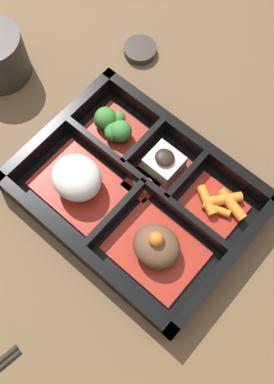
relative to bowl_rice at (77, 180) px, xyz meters
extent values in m
plane|color=brown|center=(-0.07, -0.04, -0.03)|extent=(3.00, 3.00, 0.00)
cube|color=black|center=(-0.07, -0.04, -0.03)|extent=(0.30, 0.22, 0.01)
cube|color=black|center=(-0.07, -0.14, -0.01)|extent=(0.30, 0.01, 0.04)
cube|color=black|center=(-0.07, 0.06, -0.01)|extent=(0.30, 0.01, 0.04)
cube|color=black|center=(-0.21, -0.04, -0.01)|extent=(0.01, 0.22, 0.04)
cube|color=black|center=(0.08, -0.04, -0.01)|extent=(0.01, 0.22, 0.04)
cube|color=black|center=(-0.07, -0.05, -0.01)|extent=(0.27, 0.01, 0.04)
cube|color=black|center=(-0.10, -0.10, -0.01)|extent=(0.01, 0.08, 0.04)
cube|color=black|center=(-0.03, -0.10, -0.01)|extent=(0.01, 0.08, 0.04)
cube|color=black|center=(-0.07, 0.00, -0.01)|extent=(0.01, 0.11, 0.04)
cube|color=maroon|center=(-0.13, 0.00, -0.02)|extent=(0.11, 0.09, 0.01)
ellipsoid|color=brown|center=(-0.13, 0.00, 0.00)|extent=(0.06, 0.05, 0.04)
sphere|color=#D1661E|center=(-0.13, 0.00, 0.02)|extent=(0.02, 0.02, 0.02)
cube|color=maroon|center=(0.00, 0.00, -0.02)|extent=(0.11, 0.09, 0.01)
ellipsoid|color=silver|center=(0.00, 0.00, 0.01)|extent=(0.07, 0.06, 0.05)
cube|color=maroon|center=(-0.15, -0.09, -0.02)|extent=(0.08, 0.06, 0.01)
cylinder|color=orange|center=(-0.17, -0.11, -0.01)|extent=(0.05, 0.03, 0.01)
cylinder|color=orange|center=(-0.16, -0.09, -0.01)|extent=(0.04, 0.02, 0.01)
cylinder|color=orange|center=(-0.14, -0.09, -0.01)|extent=(0.04, 0.03, 0.01)
cylinder|color=orange|center=(-0.16, -0.11, -0.01)|extent=(0.04, 0.05, 0.01)
cube|color=maroon|center=(-0.07, -0.09, -0.02)|extent=(0.05, 0.06, 0.01)
cube|color=beige|center=(-0.07, -0.09, -0.01)|extent=(0.04, 0.04, 0.02)
ellipsoid|color=black|center=(-0.07, -0.09, 0.01)|extent=(0.03, 0.02, 0.01)
cube|color=maroon|center=(0.02, -0.09, -0.02)|extent=(0.07, 0.06, 0.01)
sphere|color=#387A33|center=(0.02, -0.10, -0.01)|extent=(0.02, 0.02, 0.02)
sphere|color=#387A33|center=(0.04, -0.09, 0.00)|extent=(0.03, 0.03, 0.03)
sphere|color=#387A33|center=(0.04, -0.09, -0.01)|extent=(0.02, 0.02, 0.02)
sphere|color=#387A33|center=(0.01, -0.08, -0.01)|extent=(0.02, 0.02, 0.02)
sphere|color=#387A33|center=(0.01, -0.09, 0.00)|extent=(0.03, 0.03, 0.03)
sphere|color=#387A33|center=(0.02, -0.09, -0.01)|extent=(0.02, 0.02, 0.02)
cube|color=maroon|center=(-0.06, -0.05, -0.02)|extent=(0.04, 0.04, 0.01)
cylinder|color=#75A84C|center=(-0.07, -0.06, -0.02)|extent=(0.02, 0.02, 0.00)
cylinder|color=#75A84C|center=(-0.06, -0.06, -0.02)|extent=(0.02, 0.02, 0.01)
cylinder|color=#2D2823|center=(0.09, -0.22, -0.03)|extent=(0.05, 0.05, 0.01)
cylinder|color=black|center=(0.09, -0.22, -0.02)|extent=(0.03, 0.03, 0.00)
camera|label=1|loc=(-0.21, 0.12, 0.53)|focal=42.00mm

